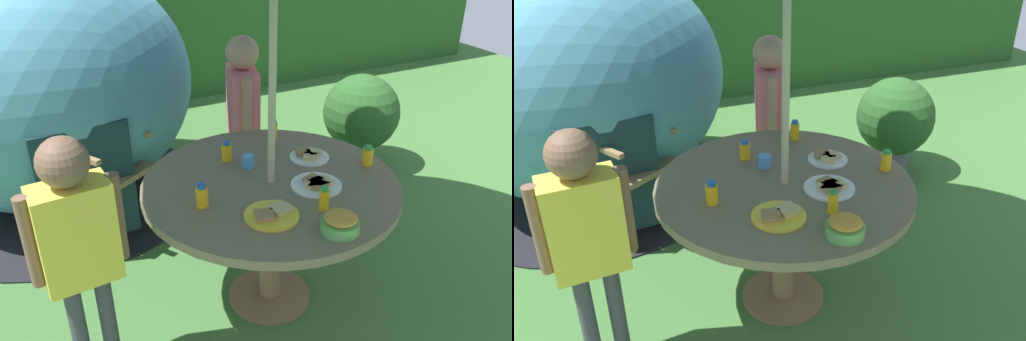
# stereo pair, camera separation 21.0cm
# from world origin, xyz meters

# --- Properties ---
(ground_plane) EXTENTS (10.00, 10.00, 0.02)m
(ground_plane) POSITION_xyz_m (0.00, 0.00, -0.01)
(ground_plane) COLOR #3D6B33
(hedge_backdrop) EXTENTS (9.00, 0.70, 1.70)m
(hedge_backdrop) POSITION_xyz_m (0.00, 3.45, 0.85)
(hedge_backdrop) COLOR #285623
(hedge_backdrop) RESTS_ON ground_plane
(garden_table) EXTENTS (1.27, 1.27, 0.73)m
(garden_table) POSITION_xyz_m (0.00, 0.00, 0.62)
(garden_table) COLOR brown
(garden_table) RESTS_ON ground_plane
(wooden_chair) EXTENTS (0.62, 0.61, 1.04)m
(wooden_chair) POSITION_xyz_m (-0.68, 1.06, 0.58)
(wooden_chair) COLOR #93704C
(wooden_chair) RESTS_ON ground_plane
(dome_tent) EXTENTS (2.18, 2.18, 1.67)m
(dome_tent) POSITION_xyz_m (-0.82, 1.65, 0.83)
(dome_tent) COLOR teal
(dome_tent) RESTS_ON ground_plane
(potted_plant) EXTENTS (0.60, 0.60, 0.75)m
(potted_plant) POSITION_xyz_m (1.39, 1.10, 0.43)
(potted_plant) COLOR #595960
(potted_plant) RESTS_ON ground_plane
(child_in_pink_shirt) EXTENTS (0.26, 0.40, 1.22)m
(child_in_pink_shirt) POSITION_xyz_m (0.27, 0.89, 0.78)
(child_in_pink_shirt) COLOR navy
(child_in_pink_shirt) RESTS_ON ground_plane
(child_in_yellow_shirt) EXTENTS (0.41, 0.20, 1.20)m
(child_in_yellow_shirt) POSITION_xyz_m (-0.94, -0.08, 0.76)
(child_in_yellow_shirt) COLOR #3F3F47
(child_in_yellow_shirt) RESTS_ON ground_plane
(snack_bowl) EXTENTS (0.17, 0.17, 0.09)m
(snack_bowl) POSITION_xyz_m (0.06, -0.50, 0.77)
(snack_bowl) COLOR #66B259
(snack_bowl) RESTS_ON garden_table
(plate_near_left) EXTENTS (0.25, 0.25, 0.03)m
(plate_near_left) POSITION_xyz_m (0.18, -0.14, 0.74)
(plate_near_left) COLOR white
(plate_near_left) RESTS_ON garden_table
(plate_far_left) EXTENTS (0.21, 0.21, 0.03)m
(plate_far_left) POSITION_xyz_m (0.30, 0.14, 0.74)
(plate_far_left) COLOR white
(plate_far_left) RESTS_ON garden_table
(plate_mid_left) EXTENTS (0.25, 0.25, 0.03)m
(plate_mid_left) POSITION_xyz_m (-0.14, -0.27, 0.74)
(plate_mid_left) COLOR yellow
(plate_mid_left) RESTS_ON garden_table
(juice_bottle_near_right) EXTENTS (0.05, 0.05, 0.11)m
(juice_bottle_near_right) POSITION_xyz_m (0.25, 0.45, 0.78)
(juice_bottle_near_right) COLOR yellow
(juice_bottle_near_right) RESTS_ON garden_table
(juice_bottle_far_right) EXTENTS (0.05, 0.05, 0.11)m
(juice_bottle_far_right) POSITION_xyz_m (0.53, -0.06, 0.78)
(juice_bottle_far_right) COLOR yellow
(juice_bottle_far_right) RESTS_ON garden_table
(juice_bottle_center_front) EXTENTS (0.05, 0.05, 0.11)m
(juice_bottle_center_front) POSITION_xyz_m (-0.10, 0.32, 0.78)
(juice_bottle_center_front) COLOR yellow
(juice_bottle_center_front) RESTS_ON garden_table
(juice_bottle_center_back) EXTENTS (0.05, 0.05, 0.11)m
(juice_bottle_center_back) POSITION_xyz_m (0.10, -0.32, 0.78)
(juice_bottle_center_back) COLOR yellow
(juice_bottle_center_back) RESTS_ON garden_table
(juice_bottle_mid_right) EXTENTS (0.06, 0.06, 0.11)m
(juice_bottle_mid_right) POSITION_xyz_m (-0.38, -0.06, 0.78)
(juice_bottle_mid_right) COLOR yellow
(juice_bottle_mid_right) RESTS_ON garden_table
(cup_near) EXTENTS (0.07, 0.07, 0.06)m
(cup_near) POSITION_xyz_m (-0.03, 0.19, 0.76)
(cup_near) COLOR #4C99D8
(cup_near) RESTS_ON garden_table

